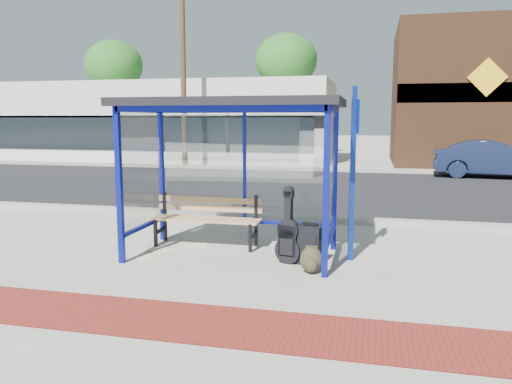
% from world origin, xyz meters
% --- Properties ---
extents(ground, '(120.00, 120.00, 0.00)m').
position_xyz_m(ground, '(0.00, 0.00, 0.00)').
color(ground, '#B2ADA0').
rests_on(ground, ground).
extents(brick_paver_strip, '(60.00, 1.00, 0.01)m').
position_xyz_m(brick_paver_strip, '(0.00, -2.60, 0.01)').
color(brick_paver_strip, maroon).
rests_on(brick_paver_strip, ground).
extents(curb_near, '(60.00, 0.25, 0.12)m').
position_xyz_m(curb_near, '(0.00, 2.90, 0.06)').
color(curb_near, gray).
rests_on(curb_near, ground).
extents(street_asphalt, '(60.00, 10.00, 0.00)m').
position_xyz_m(street_asphalt, '(0.00, 8.00, 0.00)').
color(street_asphalt, black).
rests_on(street_asphalt, ground).
extents(curb_far, '(60.00, 0.25, 0.12)m').
position_xyz_m(curb_far, '(0.00, 13.10, 0.06)').
color(curb_far, gray).
rests_on(curb_far, ground).
extents(far_sidewalk, '(60.00, 4.00, 0.01)m').
position_xyz_m(far_sidewalk, '(0.00, 15.00, 0.00)').
color(far_sidewalk, '#B2ADA0').
rests_on(far_sidewalk, ground).
extents(bus_shelter, '(3.30, 1.80, 2.42)m').
position_xyz_m(bus_shelter, '(0.00, 0.07, 2.07)').
color(bus_shelter, '#0C158C').
rests_on(bus_shelter, ground).
extents(storefront_white, '(18.00, 6.04, 4.00)m').
position_xyz_m(storefront_white, '(-9.00, 17.99, 2.00)').
color(storefront_white, silver).
rests_on(storefront_white, ground).
extents(storefront_brown, '(10.00, 7.08, 6.40)m').
position_xyz_m(storefront_brown, '(8.00, 18.49, 3.20)').
color(storefront_brown, '#59331E').
rests_on(storefront_brown, ground).
extents(tree_left, '(3.60, 3.60, 7.03)m').
position_xyz_m(tree_left, '(-14.00, 22.00, 5.45)').
color(tree_left, '#4C3826').
rests_on(tree_left, ground).
extents(tree_mid, '(3.60, 3.60, 7.03)m').
position_xyz_m(tree_mid, '(-3.00, 22.00, 5.45)').
color(tree_mid, '#4C3826').
rests_on(tree_mid, ground).
extents(utility_pole_west, '(1.60, 0.24, 8.00)m').
position_xyz_m(utility_pole_west, '(-6.00, 13.40, 4.11)').
color(utility_pole_west, '#4C3826').
rests_on(utility_pole_west, ground).
extents(bench, '(1.84, 0.46, 0.87)m').
position_xyz_m(bench, '(-0.60, 0.52, 0.49)').
color(bench, black).
rests_on(bench, ground).
extents(guitar_bag, '(0.41, 0.21, 1.08)m').
position_xyz_m(guitar_bag, '(0.91, -0.22, 0.40)').
color(guitar_bag, black).
rests_on(guitar_bag, ground).
extents(suitcase, '(0.41, 0.31, 0.63)m').
position_xyz_m(suitcase, '(1.23, -0.19, 0.29)').
color(suitcase, black).
rests_on(suitcase, ground).
extents(backpack, '(0.34, 0.32, 0.37)m').
position_xyz_m(backpack, '(1.30, -0.61, 0.18)').
color(backpack, '#2C2B18').
rests_on(backpack, ground).
extents(sign_post, '(0.13, 0.32, 2.59)m').
position_xyz_m(sign_post, '(1.81, 0.18, 1.45)').
color(sign_post, navy).
rests_on(sign_post, ground).
extents(newspaper_a, '(0.44, 0.47, 0.01)m').
position_xyz_m(newspaper_a, '(-1.30, -0.38, 0.00)').
color(newspaper_a, white).
rests_on(newspaper_a, ground).
extents(newspaper_b, '(0.52, 0.49, 0.01)m').
position_xyz_m(newspaper_b, '(-1.24, 0.04, 0.00)').
color(newspaper_b, white).
rests_on(newspaper_b, ground).
extents(newspaper_c, '(0.45, 0.40, 0.01)m').
position_xyz_m(newspaper_c, '(-0.77, 0.40, 0.00)').
color(newspaper_c, white).
rests_on(newspaper_c, ground).
extents(parked_car, '(4.23, 1.79, 1.36)m').
position_xyz_m(parked_car, '(6.35, 12.26, 0.68)').
color(parked_car, '#182143').
rests_on(parked_car, ground).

